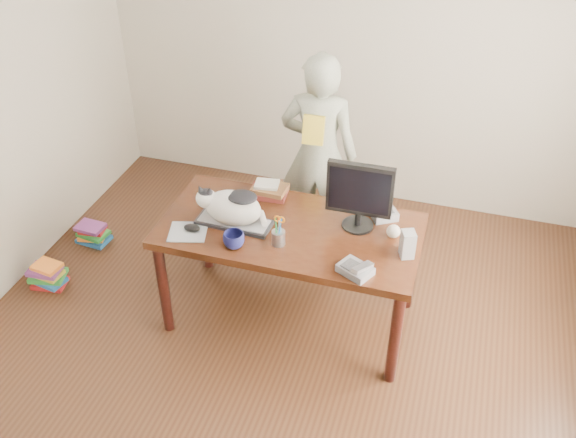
{
  "coord_description": "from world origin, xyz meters",
  "views": [
    {
      "loc": [
        0.91,
        -2.42,
        3.09
      ],
      "look_at": [
        0.0,
        0.55,
        0.85
      ],
      "focal_mm": 40.0,
      "sensor_mm": 36.0,
      "label": 1
    }
  ],
  "objects_px": {
    "monitor": "(360,193)",
    "book_stack": "(269,190)",
    "phone": "(356,269)",
    "book_pile_a": "(48,275)",
    "coffee_mug": "(234,240)",
    "baseball": "(393,231)",
    "person": "(319,154)",
    "calculator": "(382,211)",
    "cat": "(231,206)",
    "book_pile_b": "(93,233)",
    "mouse": "(192,228)",
    "desk": "(294,239)",
    "pen_cup": "(278,236)",
    "keyboard": "(234,222)",
    "speaker": "(408,244)"
  },
  "relations": [
    {
      "from": "speaker",
      "to": "baseball",
      "type": "height_order",
      "value": "speaker"
    },
    {
      "from": "mouse",
      "to": "coffee_mug",
      "type": "bearing_deg",
      "value": -28.28
    },
    {
      "from": "phone",
      "to": "book_pile_a",
      "type": "relative_size",
      "value": 0.83
    },
    {
      "from": "book_stack",
      "to": "book_pile_b",
      "type": "height_order",
      "value": "book_stack"
    },
    {
      "from": "speaker",
      "to": "coffee_mug",
      "type": "bearing_deg",
      "value": 169.96
    },
    {
      "from": "keyboard",
      "to": "speaker",
      "type": "distance_m",
      "value": 1.07
    },
    {
      "from": "person",
      "to": "cat",
      "type": "bearing_deg",
      "value": 69.69
    },
    {
      "from": "baseball",
      "to": "book_pile_b",
      "type": "distance_m",
      "value": 2.46
    },
    {
      "from": "book_pile_b",
      "to": "monitor",
      "type": "bearing_deg",
      "value": -6.21
    },
    {
      "from": "mouse",
      "to": "book_stack",
      "type": "relative_size",
      "value": 0.46
    },
    {
      "from": "monitor",
      "to": "pen_cup",
      "type": "distance_m",
      "value": 0.54
    },
    {
      "from": "monitor",
      "to": "person",
      "type": "relative_size",
      "value": 0.29
    },
    {
      "from": "monitor",
      "to": "calculator",
      "type": "distance_m",
      "value": 0.31
    },
    {
      "from": "baseball",
      "to": "calculator",
      "type": "distance_m",
      "value": 0.24
    },
    {
      "from": "coffee_mug",
      "to": "baseball",
      "type": "distance_m",
      "value": 0.95
    },
    {
      "from": "speaker",
      "to": "book_stack",
      "type": "relative_size",
      "value": 0.66
    },
    {
      "from": "pen_cup",
      "to": "person",
      "type": "relative_size",
      "value": 0.13
    },
    {
      "from": "keyboard",
      "to": "calculator",
      "type": "bearing_deg",
      "value": 25.19
    },
    {
      "from": "calculator",
      "to": "book_pile_b",
      "type": "distance_m",
      "value": 2.34
    },
    {
      "from": "baseball",
      "to": "phone",
      "type": "bearing_deg",
      "value": -110.11
    },
    {
      "from": "keyboard",
      "to": "book_stack",
      "type": "distance_m",
      "value": 0.39
    },
    {
      "from": "coffee_mug",
      "to": "person",
      "type": "relative_size",
      "value": 0.08
    },
    {
      "from": "phone",
      "to": "speaker",
      "type": "distance_m",
      "value": 0.35
    },
    {
      "from": "desk",
      "to": "calculator",
      "type": "distance_m",
      "value": 0.58
    },
    {
      "from": "monitor",
      "to": "book_stack",
      "type": "distance_m",
      "value": 0.69
    },
    {
      "from": "cat",
      "to": "book_pile_b",
      "type": "xyz_separation_m",
      "value": [
        -1.36,
        0.42,
        -0.81
      ]
    },
    {
      "from": "monitor",
      "to": "book_stack",
      "type": "height_order",
      "value": "monitor"
    },
    {
      "from": "monitor",
      "to": "desk",
      "type": "bearing_deg",
      "value": -174.57
    },
    {
      "from": "desk",
      "to": "monitor",
      "type": "distance_m",
      "value": 0.56
    },
    {
      "from": "person",
      "to": "baseball",
      "type": "bearing_deg",
      "value": 127.5
    },
    {
      "from": "book_stack",
      "to": "book_pile_a",
      "type": "distance_m",
      "value": 1.74
    },
    {
      "from": "cat",
      "to": "pen_cup",
      "type": "height_order",
      "value": "cat"
    },
    {
      "from": "monitor",
      "to": "speaker",
      "type": "bearing_deg",
      "value": -29.91
    },
    {
      "from": "calculator",
      "to": "person",
      "type": "bearing_deg",
      "value": 102.21
    },
    {
      "from": "keyboard",
      "to": "phone",
      "type": "xyz_separation_m",
      "value": [
        0.82,
        -0.24,
        0.01
      ]
    },
    {
      "from": "keyboard",
      "to": "baseball",
      "type": "bearing_deg",
      "value": 11.19
    },
    {
      "from": "desk",
      "to": "person",
      "type": "bearing_deg",
      "value": 93.92
    },
    {
      "from": "pen_cup",
      "to": "mouse",
      "type": "bearing_deg",
      "value": -176.49
    },
    {
      "from": "phone",
      "to": "calculator",
      "type": "xyz_separation_m",
      "value": [
        0.04,
        0.6,
        0.0
      ]
    },
    {
      "from": "baseball",
      "to": "cat",
      "type": "bearing_deg",
      "value": -170.77
    },
    {
      "from": "cat",
      "to": "pen_cup",
      "type": "relative_size",
      "value": 2.23
    },
    {
      "from": "baseball",
      "to": "person",
      "type": "relative_size",
      "value": 0.05
    },
    {
      "from": "book_pile_b",
      "to": "calculator",
      "type": "bearing_deg",
      "value": -1.23
    },
    {
      "from": "mouse",
      "to": "coffee_mug",
      "type": "distance_m",
      "value": 0.31
    },
    {
      "from": "speaker",
      "to": "book_pile_a",
      "type": "distance_m",
      "value": 2.58
    },
    {
      "from": "phone",
      "to": "book_stack",
      "type": "relative_size",
      "value": 0.88
    },
    {
      "from": "phone",
      "to": "person",
      "type": "relative_size",
      "value": 0.15
    },
    {
      "from": "mouse",
      "to": "desk",
      "type": "bearing_deg",
      "value": 11.82
    },
    {
      "from": "monitor",
      "to": "calculator",
      "type": "height_order",
      "value": "monitor"
    },
    {
      "from": "desk",
      "to": "pen_cup",
      "type": "distance_m",
      "value": 0.33
    }
  ]
}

